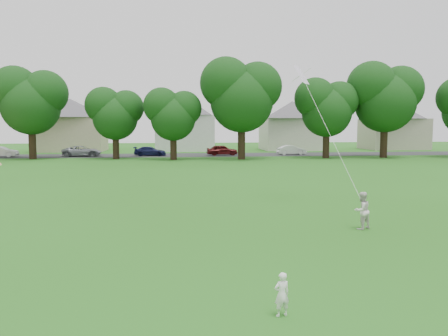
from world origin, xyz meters
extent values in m
plane|color=#215814|center=(0.00, 0.00, 0.00)|extent=(160.00, 160.00, 0.00)
cube|color=#2D2D30|center=(0.00, 42.00, 0.01)|extent=(90.00, 7.00, 0.01)
imported|color=white|center=(0.67, -3.95, 0.44)|extent=(0.36, 0.28, 0.87)
imported|color=silver|center=(5.20, 2.67, 0.67)|extent=(0.79, 0.71, 1.34)
plane|color=white|center=(4.62, 8.51, 6.05)|extent=(1.05, 1.15, 0.88)
cylinder|color=white|center=(4.91, 5.59, 3.51)|extent=(0.01, 0.01, 7.76)
cylinder|color=black|center=(-16.80, 37.60, 1.94)|extent=(0.77, 0.77, 3.89)
cylinder|color=black|center=(-7.79, 36.76, 1.51)|extent=(0.70, 0.70, 3.03)
cylinder|color=black|center=(-1.54, 34.85, 1.48)|extent=(0.69, 0.69, 2.96)
cylinder|color=black|center=(5.76, 34.66, 2.11)|extent=(0.80, 0.80, 4.23)
cylinder|color=black|center=(15.44, 35.38, 1.73)|extent=(0.74, 0.74, 3.46)
cylinder|color=black|center=(22.23, 35.43, 2.10)|extent=(0.80, 0.80, 4.19)
imported|color=silver|center=(-21.35, 41.00, 0.61)|extent=(3.67, 1.37, 1.20)
imported|color=gray|center=(-12.28, 41.00, 0.63)|extent=(4.61, 2.38, 1.24)
imported|color=#151841|center=(-4.36, 41.00, 0.56)|extent=(3.91, 1.80, 1.11)
imported|color=#4F0F10|center=(4.34, 41.00, 0.65)|extent=(3.86, 1.73, 1.29)
imported|color=silver|center=(13.00, 41.00, 0.60)|extent=(3.58, 1.33, 1.17)
cube|color=#BDAE8D|center=(-16.00, 52.00, 2.38)|extent=(9.24, 6.91, 4.77)
pyramid|color=#524F54|center=(-16.00, 52.00, 7.39)|extent=(13.33, 13.33, 2.62)
cube|color=silver|center=(0.00, 52.00, 2.55)|extent=(8.22, 7.26, 5.10)
pyramid|color=#524F54|center=(0.00, 52.00, 7.90)|extent=(11.86, 11.86, 2.80)
cube|color=beige|center=(16.00, 52.00, 2.33)|extent=(8.69, 7.07, 4.67)
pyramid|color=#524F54|center=(16.00, 52.00, 7.23)|extent=(12.53, 12.53, 2.57)
cube|color=#B1A993|center=(32.00, 52.00, 2.32)|extent=(8.80, 6.57, 4.65)
pyramid|color=#524F54|center=(32.00, 52.00, 7.21)|extent=(12.70, 12.70, 2.56)
camera|label=1|loc=(-1.33, -11.87, 3.67)|focal=35.00mm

